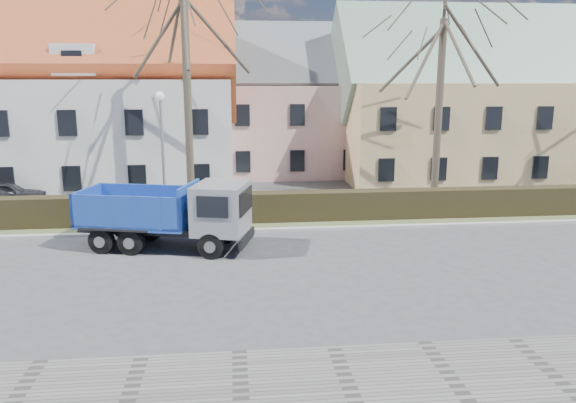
{
  "coord_description": "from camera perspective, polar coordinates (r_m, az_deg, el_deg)",
  "views": [
    {
      "loc": [
        -0.11,
        -18.06,
        6.29
      ],
      "look_at": [
        2.09,
        3.06,
        1.6
      ],
      "focal_mm": 35.0,
      "sensor_mm": 36.0,
      "label": 1
    }
  ],
  "objects": [
    {
      "name": "building_yellow",
      "position": [
        38.64,
        18.94,
        8.76
      ],
      "size": [
        18.8,
        10.8,
        8.5
      ],
      "primitive_type": null,
      "color": "tan",
      "rests_on": "ground"
    },
    {
      "name": "dump_truck",
      "position": [
        21.51,
        -12.93,
        -1.24
      ],
      "size": [
        6.98,
        4.02,
        2.63
      ],
      "primitive_type": null,
      "rotation": [
        0.0,
        0.0,
        -0.25
      ],
      "color": "#163A9A",
      "rests_on": "ground"
    },
    {
      "name": "curb_far",
      "position": [
        23.5,
        -5.46,
        -2.98
      ],
      "size": [
        80.0,
        0.3,
        0.12
      ],
      "primitive_type": "cube",
      "color": "#A5A4A0",
      "rests_on": "ground"
    },
    {
      "name": "grass_strip",
      "position": [
        25.05,
        -5.5,
        -2.03
      ],
      "size": [
        80.0,
        3.0,
        0.1
      ],
      "primitive_type": "cube",
      "color": "#4B5731",
      "rests_on": "ground"
    },
    {
      "name": "building_white",
      "position": [
        36.45,
        -26.97,
        8.7
      ],
      "size": [
        26.8,
        10.8,
        9.5
      ],
      "primitive_type": null,
      "color": "silver",
      "rests_on": "ground"
    },
    {
      "name": "tree_2",
      "position": [
        28.43,
        15.15,
        10.43
      ],
      "size": [
        8.0,
        8.0,
        11.0
      ],
      "primitive_type": null,
      "color": "#443B2F",
      "rests_on": "ground"
    },
    {
      "name": "tree_1",
      "position": [
        26.63,
        -10.24,
        12.33
      ],
      "size": [
        9.2,
        9.2,
        12.65
      ],
      "primitive_type": null,
      "color": "#443B2F",
      "rests_on": "ground"
    },
    {
      "name": "hedge",
      "position": [
        24.72,
        -5.52,
        -0.8
      ],
      "size": [
        60.0,
        0.9,
        1.3
      ],
      "primitive_type": "cube",
      "color": "black",
      "rests_on": "ground"
    },
    {
      "name": "building_pink",
      "position": [
        38.35,
        0.23,
        9.02
      ],
      "size": [
        10.8,
        8.8,
        8.0
      ],
      "primitive_type": null,
      "color": "#D5A297",
      "rests_on": "ground"
    },
    {
      "name": "parked_car_a",
      "position": [
        31.22,
        -26.79,
        0.71
      ],
      "size": [
        4.13,
        2.38,
        1.32
      ],
      "primitive_type": "imported",
      "rotation": [
        0.0,
        0.0,
        1.79
      ],
      "color": "#222328",
      "rests_on": "ground"
    },
    {
      "name": "ground",
      "position": [
        19.13,
        -5.31,
        -6.8
      ],
      "size": [
        120.0,
        120.0,
        0.0
      ],
      "primitive_type": "plane",
      "color": "#414143"
    },
    {
      "name": "streetlight",
      "position": [
        25.47,
        -12.58,
        4.49
      ],
      "size": [
        0.45,
        0.45,
        5.79
      ],
      "primitive_type": null,
      "color": "#969CA2",
      "rests_on": "ground"
    },
    {
      "name": "cart_frame",
      "position": [
        23.68,
        -12.16,
        -2.53
      ],
      "size": [
        0.66,
        0.42,
        0.57
      ],
      "primitive_type": null,
      "rotation": [
        0.0,
        0.0,
        0.11
      ],
      "color": "silver",
      "rests_on": "ground"
    }
  ]
}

